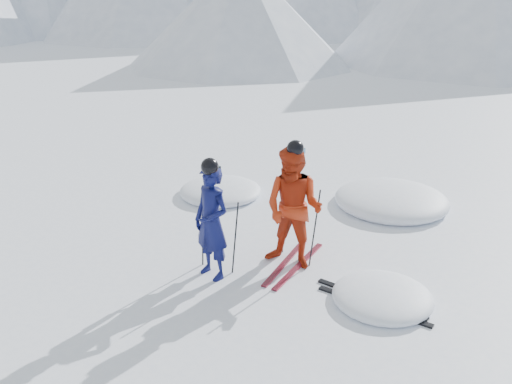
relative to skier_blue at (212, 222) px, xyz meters
The scene contains 12 objects.
ground 2.13m from the skier_blue, 14.23° to the left, with size 160.00×160.00×0.00m, color white.
skier_blue is the anchor object (origin of this frame).
skier_red 1.29m from the skier_blue, 48.22° to the left, with size 0.95×0.74×1.96m, color #B32A0E.
pole_blue_left 0.45m from the skier_blue, 153.43° to the left, with size 0.02×0.02×1.20m, color black.
pole_blue_right 0.46m from the skier_blue, 45.00° to the left, with size 0.02×0.02×1.20m, color black.
pole_red_left 1.36m from the skier_blue, 65.21° to the left, with size 0.02×0.02×1.31m, color black.
pole_red_right 1.63m from the skier_blue, 43.80° to the left, with size 0.02×0.02×1.31m, color black.
ski_worn_left 1.50m from the skier_blue, 52.44° to the left, with size 0.09×1.70×0.03m, color black.
ski_worn_right 1.63m from the skier_blue, 44.48° to the left, with size 0.09×1.70×0.03m, color black.
ski_loose_a 2.56m from the skier_blue, 16.17° to the left, with size 0.09×1.70×0.03m, color black.
ski_loose_b 2.62m from the skier_blue, 12.17° to the left, with size 0.09×1.70×0.03m, color black.
snow_lumps 3.24m from the skier_blue, 70.89° to the left, with size 8.36×7.19×0.50m.
Camera 1 is at (2.68, -6.27, 4.27)m, focal length 38.00 mm.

